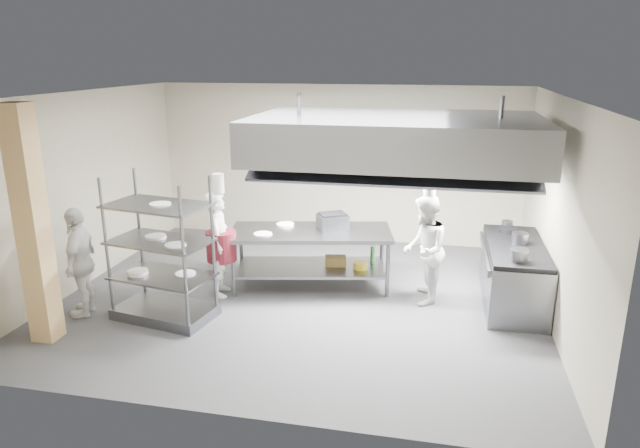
% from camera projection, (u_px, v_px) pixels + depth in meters
% --- Properties ---
extents(floor, '(7.00, 7.00, 0.00)m').
position_uv_depth(floor, '(301.00, 298.00, 8.60)').
color(floor, '#333335').
rests_on(floor, ground).
extents(ceiling, '(7.00, 7.00, 0.00)m').
position_uv_depth(ceiling, '(299.00, 95.00, 7.74)').
color(ceiling, silver).
rests_on(ceiling, wall_back).
extents(wall_back, '(7.00, 0.00, 7.00)m').
position_uv_depth(wall_back, '(337.00, 164.00, 10.98)').
color(wall_back, tan).
rests_on(wall_back, ground).
extents(wall_left, '(0.00, 6.00, 6.00)m').
position_uv_depth(wall_left, '(82.00, 190.00, 8.86)').
color(wall_left, tan).
rests_on(wall_left, ground).
extents(wall_right, '(0.00, 6.00, 6.00)m').
position_uv_depth(wall_right, '(559.00, 215.00, 7.48)').
color(wall_right, tan).
rests_on(wall_right, ground).
extents(column, '(0.30, 0.30, 3.00)m').
position_uv_depth(column, '(33.00, 227.00, 6.96)').
color(column, '#DFB272').
rests_on(column, floor).
extents(exhaust_hood, '(4.00, 2.50, 0.60)m').
position_uv_depth(exhaust_hood, '(396.00, 138.00, 8.03)').
color(exhaust_hood, gray).
rests_on(exhaust_hood, ceiling).
extents(hood_strip_a, '(1.60, 0.12, 0.04)m').
position_uv_depth(hood_strip_a, '(333.00, 158.00, 8.30)').
color(hood_strip_a, white).
rests_on(hood_strip_a, exhaust_hood).
extents(hood_strip_b, '(1.60, 0.12, 0.04)m').
position_uv_depth(hood_strip_b, '(460.00, 162.00, 7.94)').
color(hood_strip_b, white).
rests_on(hood_strip_b, exhaust_hood).
extents(wall_shelf, '(1.50, 0.28, 0.04)m').
position_uv_depth(wall_shelf, '(432.00, 169.00, 10.48)').
color(wall_shelf, gray).
rests_on(wall_shelf, wall_back).
extents(island, '(2.63, 1.51, 0.91)m').
position_uv_depth(island, '(311.00, 258.00, 8.95)').
color(island, gray).
rests_on(island, floor).
extents(island_worktop, '(2.63, 1.51, 0.06)m').
position_uv_depth(island_worktop, '(311.00, 232.00, 8.83)').
color(island_worktop, gray).
rests_on(island_worktop, island).
extents(island_undershelf, '(2.42, 1.37, 0.04)m').
position_uv_depth(island_undershelf, '(311.00, 267.00, 8.99)').
color(island_undershelf, slate).
rests_on(island_undershelf, island).
extents(pass_rack, '(1.45, 1.00, 2.00)m').
position_uv_depth(pass_rack, '(161.00, 249.00, 7.70)').
color(pass_rack, slate).
rests_on(pass_rack, floor).
extents(cooking_range, '(0.80, 2.00, 0.84)m').
position_uv_depth(cooking_range, '(513.00, 276.00, 8.34)').
color(cooking_range, slate).
rests_on(cooking_range, floor).
extents(range_top, '(0.78, 1.96, 0.06)m').
position_uv_depth(range_top, '(516.00, 246.00, 8.21)').
color(range_top, black).
rests_on(range_top, cooking_range).
extents(chef_head, '(0.50, 0.65, 1.61)m').
position_uv_depth(chef_head, '(220.00, 244.00, 8.53)').
color(chef_head, white).
rests_on(chef_head, floor).
extents(chef_line, '(0.62, 0.79, 1.61)m').
position_uv_depth(chef_line, '(424.00, 250.00, 8.27)').
color(chef_line, silver).
rests_on(chef_line, floor).
extents(chef_plating, '(0.60, 0.98, 1.56)m').
position_uv_depth(chef_plating, '(81.00, 261.00, 7.88)').
color(chef_plating, white).
rests_on(chef_plating, floor).
extents(griddle, '(0.56, 0.52, 0.22)m').
position_uv_depth(griddle, '(333.00, 221.00, 8.92)').
color(griddle, slate).
rests_on(griddle, island_worktop).
extents(wicker_basket, '(0.36, 0.29, 0.14)m').
position_uv_depth(wicker_basket, '(336.00, 261.00, 9.02)').
color(wicker_basket, olive).
rests_on(wicker_basket, island_undershelf).
extents(stockpot, '(0.24, 0.24, 0.16)m').
position_uv_depth(stockpot, '(520.00, 238.00, 8.22)').
color(stockpot, gray).
rests_on(stockpot, range_top).
extents(plate_stack, '(0.28, 0.28, 0.05)m').
position_uv_depth(plate_stack, '(163.00, 274.00, 7.81)').
color(plate_stack, white).
rests_on(plate_stack, pass_rack).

